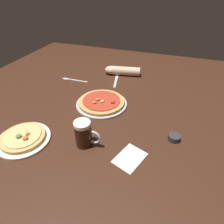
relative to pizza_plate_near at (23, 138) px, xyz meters
The scene contains 9 objects.
ground_plane 0.51m from the pizza_plate_near, 45.15° to the left, with size 2.40×2.40×0.03m, color #3D2114.
pizza_plate_near is the anchor object (origin of this frame).
pizza_plate_far 0.51m from the pizza_plate_near, 59.88° to the left, with size 0.33×0.33×0.05m.
beer_mug_dark 0.32m from the pizza_plate_near, 14.52° to the left, with size 0.14×0.08×0.14m.
ramekin_sauce 0.78m from the pizza_plate_near, 19.55° to the left, with size 0.06×0.06×0.03m, color #333338.
napkin_folded 0.55m from the pizza_plate_near, ahead, with size 0.11×0.15×0.01m, color white.
fork_left 0.70m from the pizza_plate_near, 97.01° to the left, with size 0.22×0.03×0.01m.
knife_right 0.82m from the pizza_plate_near, 73.08° to the left, with size 0.06×0.20×0.01m.
diner_arm 0.95m from the pizza_plate_near, 75.38° to the left, with size 0.30×0.12×0.07m.
Camera 1 is at (0.30, -0.87, 0.69)m, focal length 30.32 mm.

